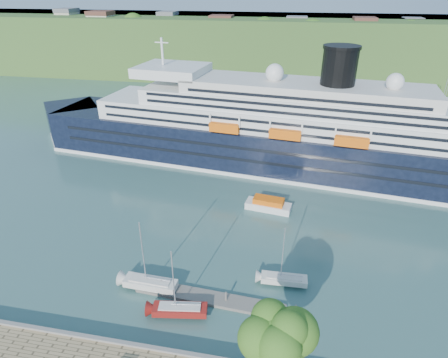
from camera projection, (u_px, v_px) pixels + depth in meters
The scene contains 10 objects.
ground at pixel (164, 355), 41.32m from camera, with size 400.00×400.00×0.00m, color #315852.
far_hillside at pixel (271, 46), 161.75m from camera, with size 400.00×50.00×24.00m, color #365D25.
quay_coping at pixel (163, 350), 40.61m from camera, with size 220.00×0.50×0.30m, color slate.
cruise_ship at pixel (272, 108), 78.59m from camera, with size 117.09×17.05×26.29m, color black, non-canonical shape.
promenade_tree at pixel (275, 352), 33.72m from camera, with size 7.20×7.20×11.93m, color #2F6219, non-canonical shape.
floating_pontoon at pixel (210, 298), 48.50m from camera, with size 19.75×2.41×0.44m, color gray, non-canonical shape.
sailboat_white_near at pixel (148, 259), 47.83m from camera, with size 7.91×2.20×10.22m, color silver, non-canonical shape.
sailboat_red at pixel (178, 286), 44.07m from camera, with size 7.35×2.04×9.50m, color maroon, non-canonical shape.
sailboat_white_far at pixel (286, 259), 48.99m from camera, with size 6.83×1.90×8.82m, color silver, non-canonical shape.
tender_launch at pixel (268, 204), 67.37m from camera, with size 8.20×2.80×2.27m, color orange, non-canonical shape.
Camera 1 is at (11.60, -25.75, 36.51)m, focal length 30.00 mm.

